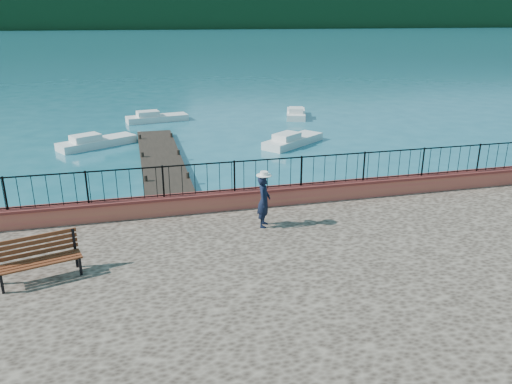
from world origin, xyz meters
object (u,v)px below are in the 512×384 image
boat_4 (157,116)px  park_bench (40,267)px  boat_2 (293,138)px  boat_5 (296,112)px  person (264,201)px  boat_3 (97,139)px

boat_4 → park_bench: bearing=-109.4°
boat_2 → boat_5: same height
park_bench → person: size_ratio=1.25×
boat_3 → boat_4: 7.39m
boat_2 → boat_4: same height
person → boat_4: (-1.74, 22.32, -1.57)m
boat_4 → boat_5: (9.93, -0.86, 0.00)m
park_bench → boat_2: 19.05m
person → boat_2: person is taller
boat_2 → boat_5: 8.33m
boat_3 → park_bench: bearing=-120.2°
boat_5 → person: bearing=177.1°
park_bench → boat_2: size_ratio=0.45×
person → boat_2: bearing=2.3°
boat_2 → boat_4: 11.26m
park_bench → boat_4: (4.08, 24.05, -1.10)m
park_bench → boat_4: size_ratio=0.46×
person → boat_2: size_ratio=0.36×
boat_4 → boat_5: same height
boat_3 → boat_5: same height
boat_5 → park_bench: bearing=166.9°
person → boat_3: size_ratio=0.35×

